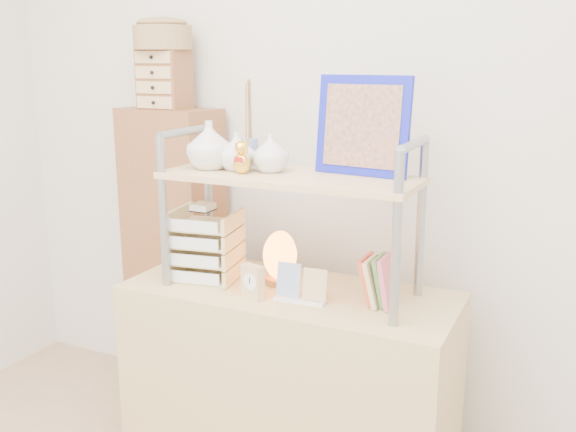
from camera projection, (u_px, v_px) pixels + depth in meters
The scene contains 9 objects.
desk at pixel (289, 384), 2.40m from camera, with size 1.20×0.50×0.75m, color tan.
cabinet at pixel (175, 255), 2.98m from camera, with size 0.45×0.24×1.35m, color brown.
hutch at pixel (276, 168), 2.24m from camera, with size 0.90×0.34×0.76m.
letter_tray at pixel (205, 248), 2.42m from camera, with size 0.27×0.26×0.29m.
salt_lamp at pixel (280, 257), 2.36m from camera, with size 0.13×0.12×0.20m.
desk_clock at pixel (253, 282), 2.22m from camera, with size 0.09×0.06×0.12m.
postcard_stand at pixel (300, 291), 2.20m from camera, with size 0.19×0.06×0.13m.
drawer_chest at pixel (164, 80), 2.77m from camera, with size 0.20×0.16×0.25m.
woven_basket at pixel (163, 38), 2.73m from camera, with size 0.25×0.25×0.10m, color olive.
Camera 1 is at (0.94, -0.78, 1.56)m, focal length 40.00 mm.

